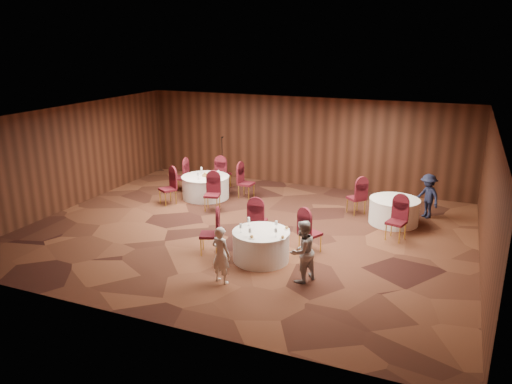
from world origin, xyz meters
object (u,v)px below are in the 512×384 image
at_px(woman_b, 302,251).
at_px(man_c, 428,196).
at_px(table_left, 206,187).
at_px(mic_stand, 222,169).
at_px(table_right, 394,211).
at_px(table_main, 261,246).
at_px(woman_a, 221,255).

relative_size(woman_b, man_c, 1.05).
relative_size(table_left, mic_stand, 0.92).
bearing_deg(table_right, mic_stand, 163.55).
height_order(mic_stand, woman_b, mic_stand).
xyz_separation_m(table_left, woman_b, (4.82, -4.55, 0.33)).
distance_m(table_main, man_c, 5.84).
distance_m(table_left, mic_stand, 1.84).
height_order(table_main, woman_a, woman_a).
relative_size(table_main, man_c, 1.03).
height_order(table_main, mic_stand, mic_stand).
xyz_separation_m(table_main, mic_stand, (-3.84, 5.71, 0.14)).
relative_size(table_right, woman_b, 1.02).
distance_m(mic_stand, woman_b, 8.14).
bearing_deg(man_c, mic_stand, -143.29).
distance_m(table_right, woman_b, 4.68).
bearing_deg(woman_b, woman_a, -36.87).
height_order(table_right, man_c, man_c).
distance_m(woman_a, woman_b, 1.77).
xyz_separation_m(woman_b, man_c, (2.22, 5.35, -0.03)).
bearing_deg(table_left, woman_a, -58.82).
relative_size(woman_a, woman_b, 0.93).
xyz_separation_m(table_left, woman_a, (3.21, -5.30, 0.28)).
xyz_separation_m(table_right, mic_stand, (-6.46, 1.91, 0.14)).
height_order(table_right, mic_stand, mic_stand).
bearing_deg(table_main, table_right, 55.51).
bearing_deg(woman_a, man_c, -107.47).
xyz_separation_m(table_right, woman_a, (-2.99, -5.21, 0.28)).
bearing_deg(woman_a, table_right, -105.23).
bearing_deg(table_main, table_left, 132.62).
bearing_deg(mic_stand, woman_b, -51.43).
height_order(woman_a, man_c, man_c).
height_order(table_main, woman_b, woman_b).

